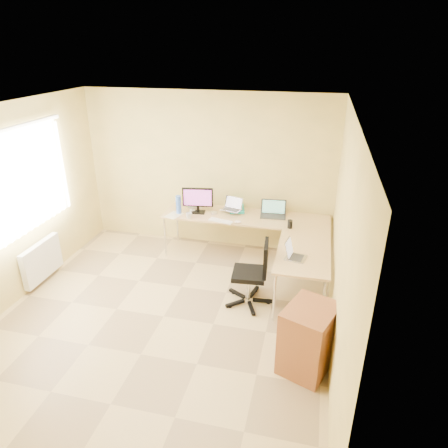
% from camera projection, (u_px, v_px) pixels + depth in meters
% --- Properties ---
extents(floor, '(4.50, 4.50, 0.00)m').
position_uv_depth(floor, '(164.00, 316.00, 5.27)').
color(floor, tan).
rests_on(floor, ground).
extents(ceiling, '(4.50, 4.50, 0.00)m').
position_uv_depth(ceiling, '(148.00, 113.00, 4.20)').
color(ceiling, white).
rests_on(ceiling, ground).
extents(wall_back, '(4.50, 0.00, 4.50)m').
position_uv_depth(wall_back, '(208.00, 171.00, 6.73)').
color(wall_back, '#E9CE73').
rests_on(wall_back, ground).
extents(wall_front, '(4.50, 0.00, 4.50)m').
position_uv_depth(wall_front, '(31.00, 360.00, 2.74)').
color(wall_front, '#E9CE73').
rests_on(wall_front, ground).
extents(wall_left, '(0.00, 4.50, 4.50)m').
position_uv_depth(wall_left, '(4.00, 210.00, 5.17)').
color(wall_left, '#E9CE73').
rests_on(wall_left, ground).
extents(wall_right, '(0.00, 4.50, 4.50)m').
position_uv_depth(wall_right, '(342.00, 245.00, 4.29)').
color(wall_right, '#E9CE73').
rests_on(wall_right, ground).
extents(desk_main, '(2.65, 0.70, 0.73)m').
position_uv_depth(desk_main, '(245.00, 236.00, 6.60)').
color(desk_main, tan).
rests_on(desk_main, ground).
extents(desk_return, '(0.70, 1.30, 0.73)m').
position_uv_depth(desk_return, '(301.00, 275.00, 5.51)').
color(desk_return, tan).
rests_on(desk_return, ground).
extents(monitor, '(0.51, 0.23, 0.43)m').
position_uv_depth(monitor, '(198.00, 200.00, 6.49)').
color(monitor, black).
rests_on(monitor, desk_main).
extents(book_stack, '(0.31, 0.37, 0.05)m').
position_uv_depth(book_stack, '(237.00, 209.00, 6.66)').
color(book_stack, teal).
rests_on(book_stack, desk_main).
extents(laptop_center, '(0.36, 0.31, 0.20)m').
position_uv_depth(laptop_center, '(232.00, 204.00, 6.50)').
color(laptop_center, '#9796AF').
rests_on(laptop_center, desk_main).
extents(laptop_black, '(0.42, 0.33, 0.25)m').
position_uv_depth(laptop_black, '(273.00, 209.00, 6.38)').
color(laptop_black, '#282828').
rests_on(laptop_black, desk_main).
extents(keyboard, '(0.39, 0.19, 0.02)m').
position_uv_depth(keyboard, '(221.00, 221.00, 6.26)').
color(keyboard, white).
rests_on(keyboard, desk_main).
extents(mouse, '(0.11, 0.07, 0.04)m').
position_uv_depth(mouse, '(238.00, 222.00, 6.20)').
color(mouse, silver).
rests_on(mouse, desk_main).
extents(mug, '(0.12, 0.12, 0.09)m').
position_uv_depth(mug, '(189.00, 216.00, 6.35)').
color(mug, silver).
rests_on(mug, desk_main).
extents(cd_stack, '(0.13, 0.13, 0.03)m').
position_uv_depth(cd_stack, '(214.00, 213.00, 6.53)').
color(cd_stack, silver).
rests_on(cd_stack, desk_main).
extents(water_bottle, '(0.11, 0.11, 0.30)m').
position_uv_depth(water_bottle, '(179.00, 205.00, 6.49)').
color(water_bottle, blue).
rests_on(water_bottle, desk_main).
extents(papers, '(0.27, 0.33, 0.01)m').
position_uv_depth(papers, '(174.00, 215.00, 6.48)').
color(papers, beige).
rests_on(papers, desk_main).
extents(white_box, '(0.27, 0.22, 0.09)m').
position_uv_depth(white_box, '(195.00, 204.00, 6.80)').
color(white_box, beige).
rests_on(white_box, desk_main).
extents(desk_fan, '(0.27, 0.27, 0.27)m').
position_uv_depth(desk_fan, '(192.00, 204.00, 6.58)').
color(desk_fan, silver).
rests_on(desk_fan, desk_main).
extents(black_cup, '(0.10, 0.10, 0.13)m').
position_uv_depth(black_cup, '(290.00, 224.00, 6.01)').
color(black_cup, black).
rests_on(black_cup, desk_main).
extents(laptop_return, '(0.34, 0.29, 0.20)m').
position_uv_depth(laptop_return, '(296.00, 251.00, 5.15)').
color(laptop_return, '#AEAFCA').
rests_on(laptop_return, desk_return).
extents(office_chair, '(0.61, 0.61, 0.93)m').
position_uv_depth(office_chair, '(249.00, 270.00, 5.36)').
color(office_chair, black).
rests_on(office_chair, ground).
extents(cabinet, '(0.65, 0.72, 0.81)m').
position_uv_depth(cabinet, '(308.00, 340.00, 4.32)').
color(cabinet, brown).
rests_on(cabinet, ground).
extents(radiator, '(0.09, 0.80, 0.55)m').
position_uv_depth(radiator, '(42.00, 261.00, 5.91)').
color(radiator, white).
rests_on(radiator, ground).
extents(window, '(0.10, 1.80, 1.40)m').
position_uv_depth(window, '(24.00, 182.00, 5.42)').
color(window, white).
rests_on(window, wall_left).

